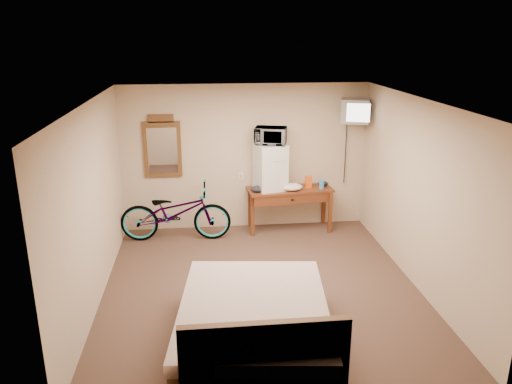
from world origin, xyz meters
The scene contains 13 objects.
room centered at (0.00, 0.00, 1.25)m, with size 4.60×4.64×2.50m.
desk centered at (0.74, 2.00, 0.64)m, with size 1.48×0.70×0.75m.
mini_fridge centered at (0.40, 2.04, 1.14)m, with size 0.58×0.56×0.78m.
microwave centered at (0.40, 2.04, 1.67)m, with size 0.51×0.35×0.28m, color silver.
snack_bag centered at (1.06, 2.03, 0.86)m, with size 0.11×0.06×0.21m, color #E15714.
blue_cup centered at (1.28, 1.97, 0.83)m, with size 0.09×0.09×0.16m, color #3A8BC6.
cloth_cream centered at (0.75, 1.94, 0.81)m, with size 0.37×0.29×0.11m, color white.
cloth_dark_a centered at (0.19, 1.91, 0.80)m, with size 0.28×0.21×0.10m, color black.
cloth_dark_b centered at (1.34, 2.12, 0.79)m, with size 0.18×0.15×0.08m, color black.
crt_television centered at (1.80, 2.02, 2.06)m, with size 0.54×0.62×0.39m.
wall_mirror centered at (-1.39, 2.27, 1.47)m, with size 0.62×0.04×1.06m.
bicycle centered at (-1.20, 1.80, 0.48)m, with size 0.63×1.81×0.95m, color black.
bed centered at (-0.24, -1.37, 0.29)m, with size 1.80×2.25×0.90m.
Camera 1 is at (-0.73, -6.00, 3.30)m, focal length 35.00 mm.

